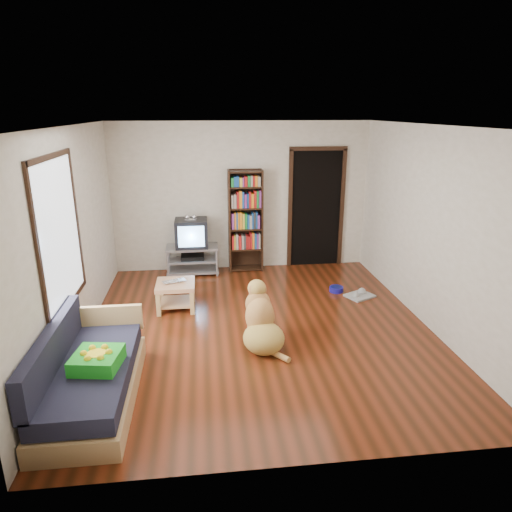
{
  "coord_description": "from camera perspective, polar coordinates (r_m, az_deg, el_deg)",
  "views": [
    {
      "loc": [
        -0.69,
        -5.46,
        2.78
      ],
      "look_at": [
        -0.0,
        0.33,
        0.9
      ],
      "focal_mm": 32.0,
      "sensor_mm": 36.0,
      "label": 1
    }
  ],
  "objects": [
    {
      "name": "laptop",
      "position": [
        6.65,
        -10.08,
        -3.29
      ],
      "size": [
        0.39,
        0.32,
        0.03
      ],
      "primitive_type": "imported",
      "rotation": [
        0.0,
        0.0,
        0.35
      ],
      "color": "silver",
      "rests_on": "coffee_table"
    },
    {
      "name": "ceiling",
      "position": [
        5.51,
        0.44,
        15.98
      ],
      "size": [
        5.0,
        5.0,
        0.0
      ],
      "primitive_type": "plane",
      "rotation": [
        3.14,
        0.0,
        0.0
      ],
      "color": "white",
      "rests_on": "ground"
    },
    {
      "name": "green_cushion",
      "position": [
        4.73,
        -19.25,
        -12.17
      ],
      "size": [
        0.49,
        0.49,
        0.14
      ],
      "primitive_type": "cube",
      "rotation": [
        0.0,
        0.0,
        -0.15
      ],
      "color": "green",
      "rests_on": "sofa"
    },
    {
      "name": "coffee_table",
      "position": [
        6.72,
        -10.0,
        -4.25
      ],
      "size": [
        0.55,
        0.55,
        0.4
      ],
      "color": "tan",
      "rests_on": "ground"
    },
    {
      "name": "dog_bowl",
      "position": [
        7.42,
        10.01,
        -4.1
      ],
      "size": [
        0.22,
        0.22,
        0.08
      ],
      "primitive_type": "cylinder",
      "color": "navy",
      "rests_on": "ground"
    },
    {
      "name": "bookshelf",
      "position": [
        8.04,
        -1.34,
        5.08
      ],
      "size": [
        0.6,
        0.3,
        1.8
      ],
      "color": "black",
      "rests_on": "ground"
    },
    {
      "name": "wall_front",
      "position": [
        3.38,
        5.75,
        -8.22
      ],
      "size": [
        4.5,
        0.0,
        4.5
      ],
      "primitive_type": "plane",
      "rotation": [
        -1.57,
        0.0,
        0.0
      ],
      "color": "beige",
      "rests_on": "ground"
    },
    {
      "name": "wall_right",
      "position": [
        6.38,
        20.93,
        3.25
      ],
      "size": [
        0.0,
        5.0,
        5.0
      ],
      "primitive_type": "plane",
      "rotation": [
        1.57,
        0.0,
        -1.57
      ],
      "color": "beige",
      "rests_on": "ground"
    },
    {
      "name": "grey_rag",
      "position": [
        7.3,
        12.82,
        -4.87
      ],
      "size": [
        0.5,
        0.46,
        0.03
      ],
      "primitive_type": "cube",
      "rotation": [
        0.0,
        0.0,
        0.46
      ],
      "color": "#A3A3A3",
      "rests_on": "ground"
    },
    {
      "name": "crt_tv",
      "position": [
        8.0,
        -8.07,
        2.94
      ],
      "size": [
        0.55,
        0.52,
        0.58
      ],
      "color": "black",
      "rests_on": "tv_stand"
    },
    {
      "name": "window",
      "position": [
        5.35,
        -23.34,
        2.53
      ],
      "size": [
        0.03,
        1.46,
        1.7
      ],
      "color": "white",
      "rests_on": "wall_left"
    },
    {
      "name": "doorway",
      "position": [
        8.37,
        7.52,
        6.27
      ],
      "size": [
        1.03,
        0.05,
        2.19
      ],
      "color": "black",
      "rests_on": "wall_back"
    },
    {
      "name": "wall_back",
      "position": [
        8.13,
        -1.81,
        7.37
      ],
      "size": [
        4.5,
        0.0,
        4.5
      ],
      "primitive_type": "plane",
      "rotation": [
        1.57,
        0.0,
        0.0
      ],
      "color": "beige",
      "rests_on": "ground"
    },
    {
      "name": "wall_left",
      "position": [
        5.87,
        -21.96,
        1.93
      ],
      "size": [
        0.0,
        5.0,
        5.0
      ],
      "primitive_type": "plane",
      "rotation": [
        1.57,
        0.0,
        1.57
      ],
      "color": "beige",
      "rests_on": "ground"
    },
    {
      "name": "tv_stand",
      "position": [
        8.11,
        -7.93,
        -0.33
      ],
      "size": [
        0.9,
        0.45,
        0.5
      ],
      "color": "#99999E",
      "rests_on": "ground"
    },
    {
      "name": "ground",
      "position": [
        6.17,
        0.38,
        -8.93
      ],
      "size": [
        5.0,
        5.0,
        0.0
      ],
      "primitive_type": "plane",
      "color": "#5C220F",
      "rests_on": "ground"
    },
    {
      "name": "sofa",
      "position": [
        4.94,
        -20.22,
        -14.04
      ],
      "size": [
        0.8,
        1.8,
        0.8
      ],
      "color": "tan",
      "rests_on": "ground"
    },
    {
      "name": "dog",
      "position": [
        5.64,
        0.64,
        -8.33
      ],
      "size": [
        0.56,
        0.94,
        0.8
      ],
      "color": "gold",
      "rests_on": "ground"
    }
  ]
}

